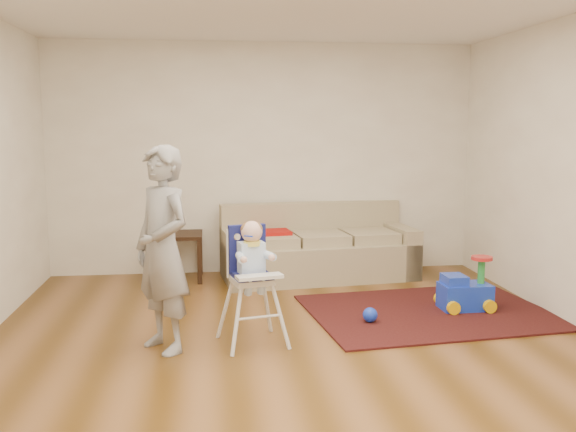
{
  "coord_description": "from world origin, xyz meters",
  "views": [
    {
      "loc": [
        -0.64,
        -4.82,
        1.75
      ],
      "look_at": [
        0.0,
        0.4,
        1.0
      ],
      "focal_mm": 40.0,
      "sensor_mm": 36.0,
      "label": 1
    }
  ],
  "objects": [
    {
      "name": "ground",
      "position": [
        0.0,
        0.0,
        0.0
      ],
      "size": [
        5.5,
        5.5,
        0.0
      ],
      "primitive_type": "plane",
      "color": "#4F310E",
      "rests_on": "ground"
    },
    {
      "name": "room_envelope",
      "position": [
        0.0,
        0.53,
        1.88
      ],
      "size": [
        5.04,
        5.52,
        2.72
      ],
      "color": "beige",
      "rests_on": "ground"
    },
    {
      "name": "sofa",
      "position": [
        0.59,
        2.3,
        0.42
      ],
      "size": [
        2.26,
        1.14,
        0.84
      ],
      "rotation": [
        0.0,
        0.0,
        0.12
      ],
      "color": "gray",
      "rests_on": "ground"
    },
    {
      "name": "side_table",
      "position": [
        -1.0,
        2.41,
        0.27
      ],
      "size": [
        0.53,
        0.53,
        0.53
      ],
      "primitive_type": null,
      "color": "black",
      "rests_on": "ground"
    },
    {
      "name": "area_rug",
      "position": [
        1.39,
        0.8,
        0.01
      ],
      "size": [
        2.38,
        1.9,
        0.02
      ],
      "primitive_type": "cube",
      "rotation": [
        0.0,
        0.0,
        0.11
      ],
      "color": "black",
      "rests_on": "ground"
    },
    {
      "name": "ride_on_toy",
      "position": [
        1.74,
        0.84,
        0.27
      ],
      "size": [
        0.47,
        0.34,
        0.51
      ],
      "primitive_type": null,
      "rotation": [
        0.0,
        0.0,
        0.02
      ],
      "color": "blue",
      "rests_on": "area_rug"
    },
    {
      "name": "toy_ball",
      "position": [
        0.75,
        0.54,
        0.08
      ],
      "size": [
        0.13,
        0.13,
        0.13
      ],
      "primitive_type": "sphere",
      "color": "blue",
      "rests_on": "area_rug"
    },
    {
      "name": "high_chair",
      "position": [
        -0.32,
        0.16,
        0.49
      ],
      "size": [
        0.56,
        0.56,
        1.01
      ],
      "rotation": [
        0.0,
        0.0,
        0.22
      ],
      "color": "silver",
      "rests_on": "ground"
    },
    {
      "name": "adult",
      "position": [
        -1.01,
        0.1,
        0.8
      ],
      "size": [
        0.66,
        0.7,
        1.6
      ],
      "primitive_type": "imported",
      "rotation": [
        0.0,
        0.0,
        -0.92
      ],
      "color": "gray",
      "rests_on": "ground"
    }
  ]
}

